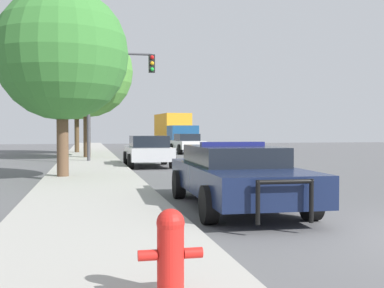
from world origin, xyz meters
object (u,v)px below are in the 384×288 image
Objects in this scene: traffic_light at (114,84)px; car_background_midblock at (148,150)px; police_car at (235,174)px; box_truck at (174,130)px; tree_sidewalk_mid at (87,71)px; tree_sidewalk_near at (62,54)px; tree_sidewalk_far at (76,83)px; fire_hydrant at (171,249)px; car_background_oncoming at (187,143)px.

traffic_light reaches higher than car_background_midblock.
box_truck reaches higher than police_car.
tree_sidewalk_near is (-0.77, -11.53, -0.87)m from tree_sidewalk_mid.
box_truck is 1.00× the size of tree_sidewalk_far.
fire_hydrant is 0.11× the size of box_truck.
tree_sidewalk_mid reaches higher than car_background_midblock.
tree_sidewalk_far reaches higher than car_background_midblock.
fire_hydrant is 20.30m from traffic_light.
tree_sidewalk_far reaches higher than tree_sidewalk_near.
tree_sidewalk_far is (-7.63, 0.85, 4.18)m from car_background_oncoming.
tree_sidewalk_mid reaches higher than car_background_oncoming.
traffic_light is 11.20m from car_background_oncoming.
car_background_midblock is at bearing 68.74° from car_background_oncoming.
car_background_midblock is 7.12m from tree_sidewalk_near.
police_car is 0.99× the size of traffic_light.
car_background_midblock is 8.01m from tree_sidewalk_mid.
car_background_midblock is (1.33, -2.85, -3.22)m from traffic_light.
police_car is 0.73× the size of tree_sidewalk_mid.
tree_sidewalk_near is at bearing -104.62° from traffic_light.
traffic_light is at bearing -78.49° from tree_sidewalk_far.
tree_sidewalk_far is (-0.69, 6.59, -0.02)m from tree_sidewalk_mid.
tree_sidewalk_near is (-3.79, 6.49, 3.36)m from police_car.
tree_sidewalk_far is (-2.04, 10.00, 0.97)m from traffic_light.
box_truck is 1.21× the size of tree_sidewalk_near.
tree_sidewalk_mid is at bearing 91.79° from fire_hydrant.
fire_hydrant is 0.13× the size of tree_sidewalk_near.
car_background_oncoming is 1.05× the size of car_background_midblock.
fire_hydrant is 29.81m from car_background_oncoming.
tree_sidewalk_mid reaches higher than tree_sidewalk_near.
fire_hydrant is 12.50m from tree_sidewalk_near.
traffic_light is at bearing 115.39° from car_background_midblock.
tree_sidewalk_far is (-8.27, -7.94, 3.25)m from box_truck.
car_background_midblock is 13.93m from tree_sidewalk_far.
traffic_light is at bearing -68.43° from tree_sidewalk_mid.
car_background_midblock is at bearing -86.72° from police_car.
tree_sidewalk_near is at bearing -93.80° from tree_sidewalk_mid.
car_background_oncoming is at bearing 39.57° from tree_sidewalk_mid.
car_background_oncoming is at bearing 81.91° from box_truck.
traffic_light is (0.62, 20.00, 3.41)m from fire_hydrant.
police_car is 24.08m from car_background_oncoming.
police_car is 18.76m from tree_sidewalk_mid.
car_background_midblock is at bearing -64.94° from traffic_light.
car_background_oncoming is 9.94m from tree_sidewalk_mid.
tree_sidewalk_far is (0.08, 18.11, 0.85)m from tree_sidewalk_near.
police_car is 25.24m from tree_sidewalk_far.
tree_sidewalk_near reaches higher than traffic_light.
police_car is 0.73× the size of tree_sidewalk_far.
police_car is 15.06m from traffic_light.
traffic_light is 0.90× the size of tree_sidewalk_near.
tree_sidewalk_near reaches higher than fire_hydrant.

